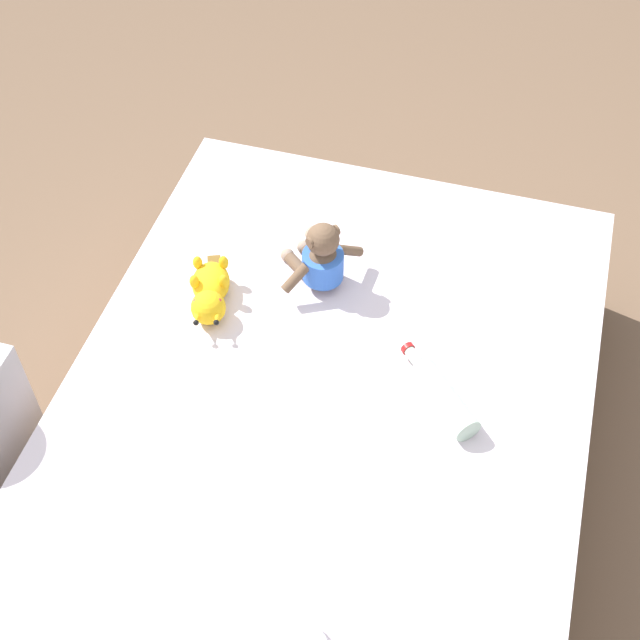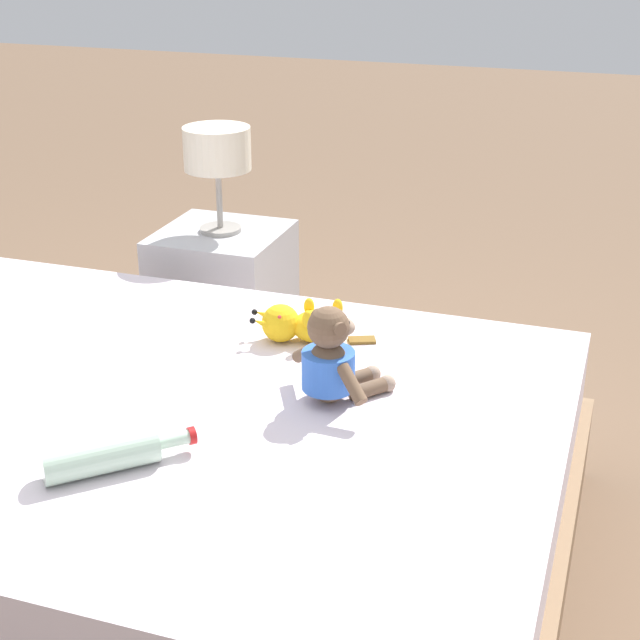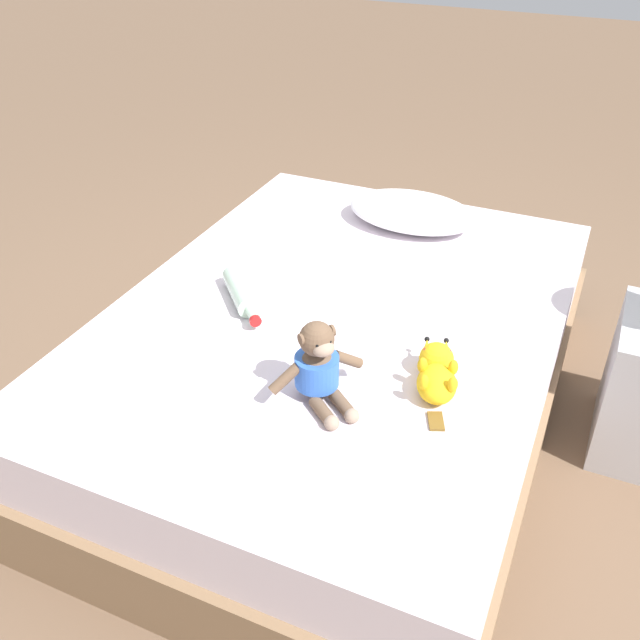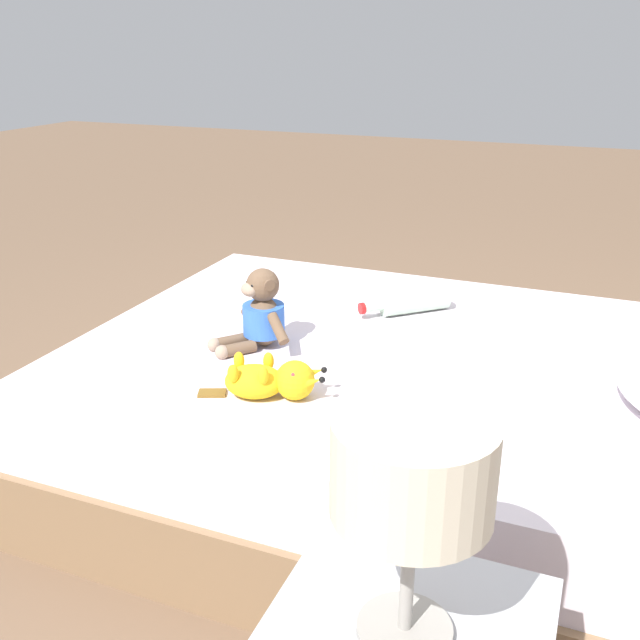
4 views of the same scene
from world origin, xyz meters
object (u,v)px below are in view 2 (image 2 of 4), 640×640
glass_bottle (105,455)px  bedside_lamp (217,152)px  bed (146,479)px  nightstand (224,298)px  plush_monkey (332,362)px  plush_yellow_creature (303,324)px

glass_bottle → bedside_lamp: (1.38, 0.36, 0.27)m
bed → nightstand: (1.07, 0.27, 0.02)m
plush_monkey → nightstand: plush_monkey is taller
plush_monkey → plush_yellow_creature: size_ratio=0.78×
glass_bottle → bed: bearing=17.0°
glass_bottle → bedside_lamp: bedside_lamp is taller
glass_bottle → bedside_lamp: bearing=14.8°
glass_bottle → bedside_lamp: size_ratio=0.76×
bed → bedside_lamp: bedside_lamp is taller
bedside_lamp → plush_monkey: bearing=-143.3°
plush_monkey → bedside_lamp: size_ratio=0.73×
bed → plush_monkey: (0.12, -0.43, 0.32)m
bed → glass_bottle: bearing=-163.0°
bed → nightstand: bearing=14.2°
plush_yellow_creature → bedside_lamp: 0.89m
glass_bottle → nightstand: size_ratio=0.55×
bedside_lamp → glass_bottle: bearing=-165.2°
plush_monkey → nightstand: bearing=36.7°
bed → plush_yellow_creature: plush_yellow_creature is taller
plush_monkey → plush_yellow_creature: (0.28, 0.17, -0.05)m
plush_monkey → bed: bearing=106.0°
plush_yellow_creature → bedside_lamp: size_ratio=0.93×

